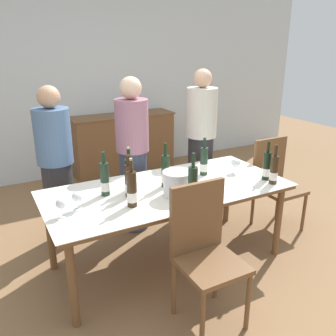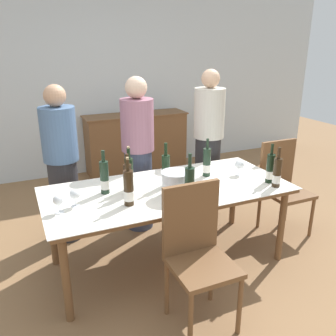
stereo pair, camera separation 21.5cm
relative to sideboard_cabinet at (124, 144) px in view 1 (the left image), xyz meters
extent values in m
plane|color=olive|center=(-0.55, -2.43, -0.44)|extent=(12.00, 12.00, 0.00)
cube|color=silver|center=(-0.55, 0.29, 0.96)|extent=(8.00, 0.10, 2.80)
cube|color=brown|center=(0.00, 0.00, -0.01)|extent=(1.49, 0.44, 0.87)
cube|color=brown|center=(0.00, 0.00, 0.43)|extent=(1.54, 0.46, 0.02)
cylinder|color=brown|center=(-1.49, -2.81, -0.10)|extent=(0.06, 0.06, 0.68)
cylinder|color=brown|center=(0.39, -2.81, -0.10)|extent=(0.06, 0.06, 0.68)
cylinder|color=brown|center=(-1.49, -2.05, -0.10)|extent=(0.06, 0.06, 0.68)
cylinder|color=brown|center=(0.39, -2.05, -0.10)|extent=(0.06, 0.06, 0.68)
cube|color=brown|center=(-0.55, -2.43, 0.26)|extent=(2.04, 0.92, 0.04)
cube|color=white|center=(-0.55, -2.43, 0.28)|extent=(2.07, 0.95, 0.01)
cylinder|color=silver|center=(-0.56, -2.60, 0.38)|extent=(0.23, 0.23, 0.20)
cylinder|color=silver|center=(-0.56, -2.60, 0.48)|extent=(0.24, 0.24, 0.01)
cylinder|color=#1E3323|center=(-1.07, -2.32, 0.41)|extent=(0.07, 0.07, 0.27)
cylinder|color=white|center=(-1.07, -2.32, 0.36)|extent=(0.07, 0.07, 0.08)
cylinder|color=#1E3323|center=(-1.07, -2.32, 0.60)|extent=(0.03, 0.03, 0.09)
cylinder|color=black|center=(-0.56, -2.39, 0.42)|extent=(0.07, 0.07, 0.28)
cylinder|color=silver|center=(-0.56, -2.39, 0.36)|extent=(0.07, 0.07, 0.08)
cylinder|color=black|center=(-0.56, -2.39, 0.61)|extent=(0.03, 0.03, 0.11)
cylinder|color=black|center=(-0.86, -2.33, 0.42)|extent=(0.07, 0.07, 0.27)
cylinder|color=white|center=(-0.86, -2.33, 0.36)|extent=(0.07, 0.07, 0.08)
cylinder|color=black|center=(-0.86, -2.33, 0.60)|extent=(0.03, 0.03, 0.09)
cylinder|color=tan|center=(-0.86, -2.33, 0.65)|extent=(0.02, 0.02, 0.02)
cylinder|color=#332314|center=(-0.96, -2.61, 0.42)|extent=(0.08, 0.08, 0.27)
cylinder|color=white|center=(-0.96, -2.61, 0.36)|extent=(0.08, 0.08, 0.08)
cylinder|color=#332314|center=(-0.96, -2.61, 0.60)|extent=(0.03, 0.03, 0.09)
cylinder|color=tan|center=(-0.96, -2.61, 0.65)|extent=(0.02, 0.02, 0.02)
cylinder|color=#1E3323|center=(-0.54, -2.80, 0.43)|extent=(0.07, 0.07, 0.30)
cylinder|color=white|center=(-0.54, -2.80, 0.36)|extent=(0.08, 0.08, 0.08)
cylinder|color=#1E3323|center=(-0.54, -2.80, 0.63)|extent=(0.03, 0.03, 0.11)
cylinder|color=#332314|center=(-0.91, -2.43, 0.41)|extent=(0.06, 0.06, 0.26)
cylinder|color=white|center=(-0.91, -2.43, 0.35)|extent=(0.07, 0.07, 0.07)
cylinder|color=#332314|center=(-0.91, -2.43, 0.58)|extent=(0.03, 0.03, 0.09)
cylinder|color=#332314|center=(0.30, -2.78, 0.41)|extent=(0.07, 0.07, 0.25)
cylinder|color=white|center=(0.30, -2.78, 0.35)|extent=(0.07, 0.07, 0.07)
cylinder|color=#332314|center=(0.30, -2.78, 0.58)|extent=(0.03, 0.03, 0.10)
cylinder|color=#1E3323|center=(-0.11, -2.31, 0.41)|extent=(0.07, 0.07, 0.26)
cylinder|color=white|center=(-0.11, -2.31, 0.35)|extent=(0.07, 0.07, 0.07)
cylinder|color=#1E3323|center=(-0.11, -2.31, 0.59)|extent=(0.02, 0.02, 0.09)
cylinder|color=black|center=(0.32, -2.67, 0.41)|extent=(0.07, 0.07, 0.26)
cylinder|color=white|center=(0.32, -2.67, 0.35)|extent=(0.07, 0.07, 0.07)
cylinder|color=black|center=(0.32, -2.67, 0.58)|extent=(0.02, 0.02, 0.10)
cylinder|color=white|center=(-1.33, -2.48, 0.28)|extent=(0.07, 0.07, 0.00)
cylinder|color=white|center=(-1.33, -2.48, 0.32)|extent=(0.01, 0.01, 0.07)
sphere|color=white|center=(-1.33, -2.48, 0.38)|extent=(0.08, 0.08, 0.08)
cylinder|color=white|center=(-1.46, -2.53, 0.28)|extent=(0.07, 0.07, 0.00)
cylinder|color=white|center=(-1.46, -2.53, 0.32)|extent=(0.01, 0.01, 0.07)
sphere|color=white|center=(-1.46, -2.53, 0.38)|extent=(0.08, 0.08, 0.08)
cylinder|color=white|center=(0.18, -2.41, 0.28)|extent=(0.08, 0.08, 0.00)
cylinder|color=white|center=(0.18, -2.41, 0.32)|extent=(0.01, 0.01, 0.06)
sphere|color=white|center=(0.18, -2.41, 0.38)|extent=(0.09, 0.09, 0.09)
cylinder|color=brown|center=(0.59, -2.62, -0.23)|extent=(0.03, 0.03, 0.42)
cylinder|color=brown|center=(0.96, -2.62, -0.23)|extent=(0.03, 0.03, 0.42)
cylinder|color=brown|center=(0.59, -2.25, -0.23)|extent=(0.03, 0.03, 0.42)
cylinder|color=brown|center=(0.96, -2.25, -0.23)|extent=(0.03, 0.03, 0.42)
cube|color=brown|center=(0.78, -2.43, -0.01)|extent=(0.42, 0.42, 0.04)
cube|color=brown|center=(0.78, -2.24, 0.26)|extent=(0.42, 0.04, 0.49)
cylinder|color=brown|center=(-0.83, -3.41, -0.22)|extent=(0.03, 0.03, 0.45)
cylinder|color=brown|center=(-0.46, -3.41, -0.22)|extent=(0.03, 0.03, 0.45)
cylinder|color=brown|center=(-0.83, -3.04, -0.22)|extent=(0.03, 0.03, 0.45)
cylinder|color=brown|center=(-0.46, -3.04, -0.22)|extent=(0.03, 0.03, 0.45)
cube|color=brown|center=(-0.65, -3.22, 0.03)|extent=(0.42, 0.42, 0.04)
cube|color=brown|center=(-0.65, -3.03, 0.30)|extent=(0.42, 0.04, 0.51)
cylinder|color=#2D2D33|center=(-1.31, -1.62, -0.03)|extent=(0.28, 0.28, 0.83)
cylinder|color=#4C6B93|center=(-1.31, -1.62, 0.64)|extent=(0.33, 0.33, 0.51)
sphere|color=tan|center=(-1.31, -1.62, 1.00)|extent=(0.20, 0.20, 0.20)
cylinder|color=#383F56|center=(-0.56, -1.70, -0.01)|extent=(0.28, 0.28, 0.86)
cylinder|color=#9E667A|center=(-0.56, -1.70, 0.68)|extent=(0.33, 0.33, 0.51)
sphere|color=beige|center=(-0.56, -1.70, 1.04)|extent=(0.21, 0.21, 0.21)
cylinder|color=#262628|center=(0.25, -1.71, 0.01)|extent=(0.28, 0.28, 0.91)
cylinder|color=beige|center=(0.25, -1.71, 0.73)|extent=(0.33, 0.33, 0.53)
sphere|color=#DBAD89|center=(0.25, -1.71, 1.09)|extent=(0.19, 0.19, 0.19)
camera|label=1|loc=(-1.88, -4.88, 1.45)|focal=38.00mm
camera|label=2|loc=(-1.69, -4.97, 1.45)|focal=38.00mm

